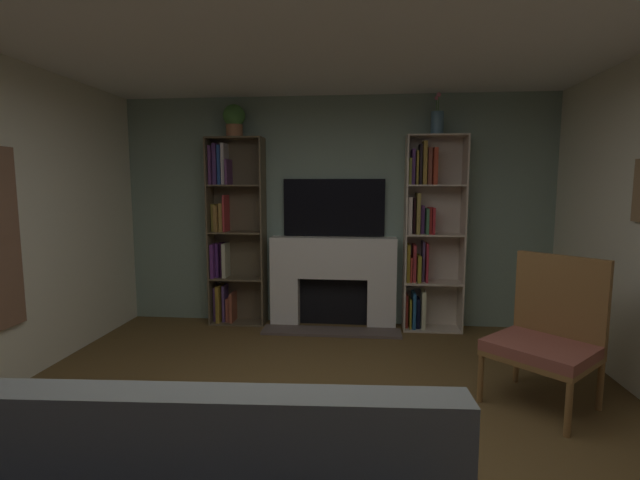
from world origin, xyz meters
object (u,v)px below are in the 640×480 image
object	(u,v)px
bookshelf_left	(231,234)
vase_with_flowers	(437,122)
potted_plant	(234,119)
fireplace	(333,279)
coffee_table	(228,450)
armchair	(548,333)
bookshelf_right	(426,234)
tv	(334,208)

from	to	relation	value
bookshelf_left	vase_with_flowers	xyz separation A→B (m)	(2.33, -0.05, 1.24)
bookshelf_left	potted_plant	distance (m)	1.31
fireplace	vase_with_flowers	distance (m)	2.08
vase_with_flowers	coffee_table	bearing A→B (deg)	-114.19
bookshelf_left	armchair	world-z (taller)	bookshelf_left
bookshelf_right	vase_with_flowers	xyz separation A→B (m)	(0.08, -0.03, 1.22)
bookshelf_left	armchair	xyz separation A→B (m)	(2.93, -1.75, -0.53)
tv	bookshelf_left	distance (m)	1.25
fireplace	bookshelf_left	world-z (taller)	bookshelf_left
coffee_table	armchair	bearing A→B (deg)	35.55
potted_plant	vase_with_flowers	world-z (taller)	vase_with_flowers
bookshelf_left	bookshelf_right	bearing A→B (deg)	-0.39
fireplace	coffee_table	distance (m)	3.18
fireplace	vase_with_flowers	bearing A→B (deg)	-1.11
tv	bookshelf_right	xyz separation A→B (m)	(1.04, -0.09, -0.28)
potted_plant	tv	bearing A→B (deg)	6.09
fireplace	armchair	xyz separation A→B (m)	(1.72, -1.73, -0.02)
bookshelf_left	coffee_table	distance (m)	3.39
tv	vase_with_flowers	world-z (taller)	vase_with_flowers
fireplace	bookshelf_left	xyz separation A→B (m)	(-1.21, 0.03, 0.51)
bookshelf_right	armchair	xyz separation A→B (m)	(0.68, -1.74, -0.56)
bookshelf_right	tv	bearing A→B (deg)	175.22
potted_plant	bookshelf_left	bearing A→B (deg)	150.50
bookshelf_left	potted_plant	bearing A→B (deg)	-29.50
vase_with_flowers	armchair	bearing A→B (deg)	-70.71
potted_plant	vase_with_flowers	size ratio (longest dim) A/B	0.82
vase_with_flowers	armchair	world-z (taller)	vase_with_flowers
bookshelf_right	potted_plant	distance (m)	2.52
bookshelf_right	vase_with_flowers	world-z (taller)	vase_with_flowers
armchair	coffee_table	xyz separation A→B (m)	(-2.01, -1.43, -0.17)
fireplace	bookshelf_right	xyz separation A→B (m)	(1.04, 0.01, 0.54)
fireplace	bookshelf_right	distance (m)	1.17
armchair	coffee_table	world-z (taller)	armchair
bookshelf_right	vase_with_flowers	distance (m)	1.22
bookshelf_left	potted_plant	xyz separation A→B (m)	(0.09, -0.05, 1.30)
coffee_table	vase_with_flowers	bearing A→B (deg)	65.81
tv	potted_plant	xyz separation A→B (m)	(-1.12, -0.12, 1.00)
coffee_table	tv	bearing A→B (deg)	85.01
fireplace	armchair	world-z (taller)	armchair
bookshelf_right	armchair	bearing A→B (deg)	-68.67
tv	coffee_table	size ratio (longest dim) A/B	1.42
fireplace	armchair	size ratio (longest dim) A/B	1.39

